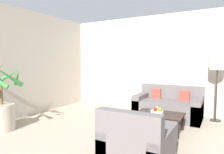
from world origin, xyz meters
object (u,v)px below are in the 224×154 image
(coffee_table, at_px, (159,116))
(apple_red, at_px, (155,109))
(sofa_loveseat, at_px, (168,107))
(potted_palm, at_px, (2,107))
(armchair, at_px, (137,147))
(apple_green, at_px, (157,108))
(floor_lamp, at_px, (217,67))
(orange_fruit, at_px, (160,109))
(fruit_bowl, at_px, (157,112))
(ottoman, at_px, (157,134))

(coffee_table, xyz_separation_m, apple_red, (-0.08, -0.03, 0.13))
(sofa_loveseat, bearing_deg, potted_palm, -136.41)
(armchair, bearing_deg, apple_green, 97.79)
(floor_lamp, relative_size, apple_green, 20.02)
(coffee_table, distance_m, orange_fruit, 0.13)
(fruit_bowl, bearing_deg, floor_lamp, 51.37)
(armchair, bearing_deg, ottoman, 88.59)
(potted_palm, xyz_separation_m, sofa_loveseat, (2.72, 2.59, -0.20))
(potted_palm, relative_size, coffee_table, 1.55)
(apple_red, height_order, armchair, armchair)
(coffee_table, relative_size, apple_green, 12.48)
(orange_fruit, relative_size, armchair, 0.09)
(fruit_bowl, bearing_deg, sofa_loveseat, 91.20)
(floor_lamp, distance_m, orange_fruit, 1.82)
(fruit_bowl, height_order, orange_fruit, orange_fruit)
(sofa_loveseat, distance_m, floor_lamp, 1.48)
(apple_red, height_order, apple_green, apple_red)
(fruit_bowl, height_order, apple_green, apple_green)
(apple_green, relative_size, orange_fruit, 0.97)
(potted_palm, xyz_separation_m, armchair, (2.94, 0.01, -0.20))
(potted_palm, distance_m, coffee_table, 3.20)
(sofa_loveseat, relative_size, coffee_table, 1.72)
(apple_green, bearing_deg, coffee_table, -50.57)
(coffee_table, bearing_deg, sofa_loveseat, 94.41)
(potted_palm, bearing_deg, armchair, 0.27)
(coffee_table, xyz_separation_m, ottoman, (0.16, -0.71, -0.12))
(coffee_table, xyz_separation_m, apple_green, (-0.08, 0.10, 0.13))
(armchair, bearing_deg, potted_palm, -179.73)
(potted_palm, relative_size, floor_lamp, 0.96)
(apple_red, relative_size, armchair, 0.09)
(orange_fruit, bearing_deg, apple_red, -152.27)
(fruit_bowl, xyz_separation_m, armchair, (0.20, -1.56, -0.10))
(orange_fruit, relative_size, ottoman, 0.13)
(floor_lamp, height_order, armchair, floor_lamp)
(coffee_table, height_order, orange_fruit, orange_fruit)
(apple_green, xyz_separation_m, orange_fruit, (0.09, -0.08, 0.00))
(apple_red, distance_m, apple_green, 0.13)
(apple_red, height_order, orange_fruit, same)
(apple_green, distance_m, orange_fruit, 0.12)
(coffee_table, height_order, apple_green, apple_green)
(apple_red, xyz_separation_m, orange_fruit, (0.08, 0.04, -0.00))
(armchair, bearing_deg, apple_red, 98.32)
(floor_lamp, distance_m, coffee_table, 1.89)
(apple_red, bearing_deg, orange_fruit, 27.73)
(potted_palm, bearing_deg, coffee_table, 29.02)
(orange_fruit, bearing_deg, sofa_loveseat, 94.77)
(sofa_loveseat, xyz_separation_m, fruit_bowl, (0.02, -1.01, 0.10))
(fruit_bowl, distance_m, armchair, 1.57)
(fruit_bowl, bearing_deg, apple_green, 105.94)
(floor_lamp, bearing_deg, potted_palm, -142.79)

